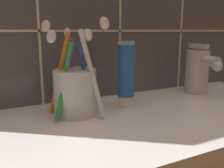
% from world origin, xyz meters
% --- Properties ---
extents(sink_counter, '(0.78, 0.33, 0.02)m').
position_xyz_m(sink_counter, '(0.00, 0.00, 0.01)').
color(sink_counter, white).
rests_on(sink_counter, ground).
extents(tile_wall_backsplash, '(0.88, 0.02, 0.48)m').
position_xyz_m(tile_wall_backsplash, '(0.00, 0.17, 0.24)').
color(tile_wall_backsplash, '#4C515B').
rests_on(tile_wall_backsplash, ground).
extents(toothbrush_cup, '(0.11, 0.14, 0.19)m').
position_xyz_m(toothbrush_cup, '(-0.13, 0.06, 0.07)').
color(toothbrush_cup, silver).
rests_on(toothbrush_cup, sink_counter).
extents(toothpaste_tube, '(0.04, 0.04, 0.14)m').
position_xyz_m(toothpaste_tube, '(-0.02, 0.06, 0.09)').
color(toothpaste_tube, white).
rests_on(toothpaste_tube, sink_counter).
extents(sink_faucet, '(0.06, 0.11, 0.13)m').
position_xyz_m(sink_faucet, '(0.21, 0.08, 0.08)').
color(sink_faucet, silver).
rests_on(sink_faucet, sink_counter).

